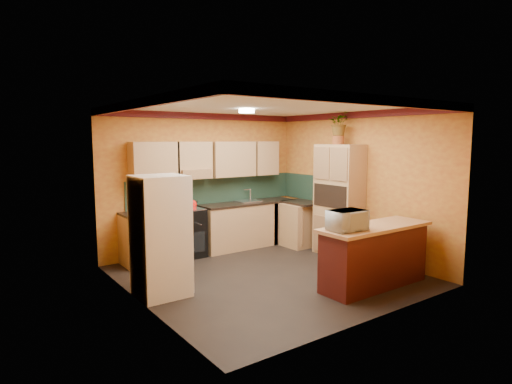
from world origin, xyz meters
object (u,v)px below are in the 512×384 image
at_px(fridge, 160,236).
at_px(breakfast_bar, 374,258).
at_px(base_cabinets_back, 216,229).
at_px(pantry, 339,200).
at_px(stove, 187,233).
at_px(microwave, 347,220).

relative_size(fridge, breakfast_bar, 0.94).
xyz_separation_m(base_cabinets_back, breakfast_bar, (0.91, -3.13, 0.00)).
distance_m(fridge, pantry, 3.61).
bearing_deg(stove, pantry, -33.21).
relative_size(base_cabinets_back, microwave, 7.07).
relative_size(fridge, pantry, 0.81).
bearing_deg(microwave, breakfast_bar, 2.58).
height_order(base_cabinets_back, stove, stove).
distance_m(stove, pantry, 2.92).
relative_size(stove, pantry, 0.43).
height_order(pantry, breakfast_bar, pantry).
bearing_deg(fridge, microwave, -35.51).
bearing_deg(stove, microwave, -73.63).
relative_size(pantry, breakfast_bar, 1.17).
bearing_deg(breakfast_bar, base_cabinets_back, 106.15).
bearing_deg(microwave, base_cabinets_back, 97.93).
height_order(fridge, breakfast_bar, fridge).
distance_m(stove, fridge, 2.05).
distance_m(pantry, breakfast_bar, 1.88).
bearing_deg(base_cabinets_back, breakfast_bar, -73.85).
bearing_deg(pantry, microwave, -133.50).
height_order(stove, pantry, pantry).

